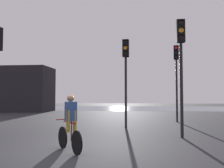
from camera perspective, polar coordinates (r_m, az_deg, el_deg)
name	(u,v)px	position (r m, az deg, el deg)	size (l,w,h in m)	color
ground_plane	(76,151)	(7.46, -8.18, -14.98)	(120.00, 120.00, 0.00)	#28282D
water_strip	(126,108)	(36.70, 3.29, -5.52)	(80.00, 16.00, 0.01)	slate
distant_building	(8,89)	(30.38, -22.67, -1.14)	(9.66, 4.00, 4.92)	black
traffic_light_near_right	(181,55)	(10.11, 15.49, 6.34)	(0.32, 0.34, 4.58)	black
traffic_light_far_right	(176,69)	(16.42, 14.51, 3.35)	(0.36, 0.37, 4.87)	black
traffic_light_center	(126,66)	(12.78, 3.16, 4.06)	(0.34, 0.36, 4.52)	black
cyclist	(70,123)	(7.25, -9.53, -8.76)	(1.08, 1.38, 1.62)	black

